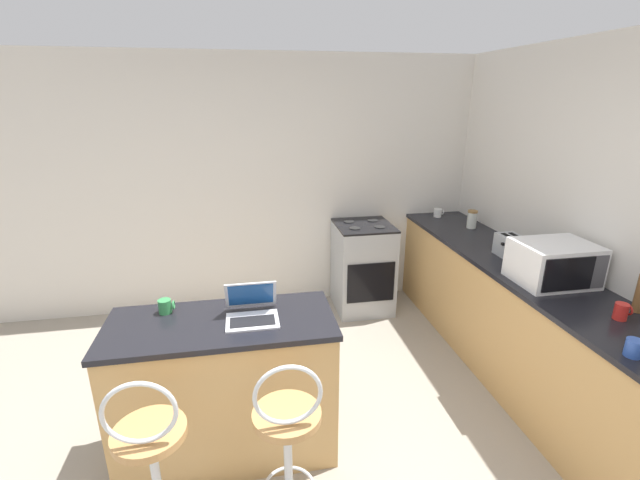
{
  "coord_description": "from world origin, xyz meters",
  "views": [
    {
      "loc": [
        -0.09,
        -1.71,
        2.19
      ],
      "look_at": [
        0.53,
        1.65,
        1.04
      ],
      "focal_mm": 24.0,
      "sensor_mm": 36.0,
      "label": 1
    }
  ],
  "objects": [
    {
      "name": "bar_stool_near",
      "position": [
        -0.58,
        -0.03,
        0.51
      ],
      "size": [
        0.4,
        0.4,
        1.07
      ],
      "color": "silver",
      "rests_on": "ground_plane"
    },
    {
      "name": "storage_jar",
      "position": [
        2.14,
        2.04,
        1.03
      ],
      "size": [
        0.1,
        0.1,
        0.18
      ],
      "color": "silver",
      "rests_on": "counter_right"
    },
    {
      "name": "mug_red",
      "position": [
        2.07,
        0.18,
        0.99
      ],
      "size": [
        0.09,
        0.08,
        0.1
      ],
      "color": "red",
      "rests_on": "counter_right"
    },
    {
      "name": "laptop",
      "position": [
        -0.08,
        0.6,
        0.99
      ],
      "size": [
        0.31,
        0.29,
        0.21
      ],
      "color": "silver",
      "rests_on": "breakfast_bar"
    },
    {
      "name": "wall_back",
      "position": [
        0.0,
        2.69,
        1.3
      ],
      "size": [
        12.0,
        0.06,
        2.6
      ],
      "color": "silver",
      "rests_on": "ground_plane"
    },
    {
      "name": "breakfast_bar",
      "position": [
        -0.26,
        0.58,
        0.47
      ],
      "size": [
        1.34,
        0.59,
        0.94
      ],
      "color": "tan",
      "rests_on": "ground_plane"
    },
    {
      "name": "mug_white",
      "position": [
        1.99,
        2.48,
        0.99
      ],
      "size": [
        0.1,
        0.08,
        0.09
      ],
      "color": "white",
      "rests_on": "counter_right"
    },
    {
      "name": "mug_blue",
      "position": [
        1.81,
        -0.16,
        0.99
      ],
      "size": [
        0.1,
        0.08,
        0.09
      ],
      "color": "#2D51AD",
      "rests_on": "counter_right"
    },
    {
      "name": "mug_green",
      "position": [
        -0.59,
        0.75,
        0.98
      ],
      "size": [
        0.1,
        0.08,
        0.09
      ],
      "color": "#338447",
      "rests_on": "breakfast_bar"
    },
    {
      "name": "toaster",
      "position": [
        2.03,
        1.21,
        1.03
      ],
      "size": [
        0.19,
        0.3,
        0.18
      ],
      "color": "#9EA3A8",
      "rests_on": "counter_right"
    },
    {
      "name": "microwave",
      "position": [
        2.02,
        0.73,
        1.08
      ],
      "size": [
        0.52,
        0.41,
        0.29
      ],
      "color": "white",
      "rests_on": "counter_right"
    },
    {
      "name": "bar_stool_far",
      "position": [
        0.06,
        -0.03,
        0.51
      ],
      "size": [
        0.4,
        0.4,
        1.07
      ],
      "color": "silver",
      "rests_on": "ground_plane"
    },
    {
      "name": "counter_right",
      "position": [
        2.02,
        1.08,
        0.47
      ],
      "size": [
        0.65,
        3.19,
        0.94
      ],
      "color": "tan",
      "rests_on": "ground_plane"
    },
    {
      "name": "stove_range",
      "position": [
        1.12,
        2.34,
        0.47
      ],
      "size": [
        0.57,
        0.61,
        0.95
      ],
      "color": "#9EA3A8",
      "rests_on": "ground_plane"
    }
  ]
}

